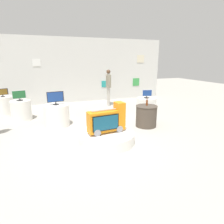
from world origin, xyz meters
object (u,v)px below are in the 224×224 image
(tv_on_far_right, at_px, (147,94))
(bottle_on_side_table, at_px, (147,102))
(main_display_pedestal, at_px, (106,137))
(display_pedestal_far_right, at_px, (146,107))
(tv_on_left_rear, at_px, (55,97))
(novelty_firetruck_tv, at_px, (107,121))
(display_pedestal_left_rear, at_px, (57,115))
(tv_on_right_rear, at_px, (2,92))
(side_table_round, at_px, (146,116))
(tv_on_center_rear, at_px, (19,95))
(display_pedestal_center_rear, at_px, (21,110))
(display_pedestal_right_rear, at_px, (4,105))
(shopper_browsing_near_truck, at_px, (108,85))

(tv_on_far_right, distance_m, bottle_on_side_table, 1.21)
(main_display_pedestal, distance_m, display_pedestal_far_right, 3.04)
(tv_on_left_rear, bearing_deg, novelty_firetruck_tv, -58.30)
(display_pedestal_left_rear, relative_size, tv_on_right_rear, 2.02)
(novelty_firetruck_tv, bearing_deg, tv_on_far_right, 39.23)
(display_pedestal_left_rear, xyz_separation_m, side_table_round, (2.90, -1.13, -0.00))
(novelty_firetruck_tv, relative_size, tv_on_far_right, 2.72)
(tv_on_center_rear, distance_m, display_pedestal_far_right, 4.94)
(display_pedestal_center_rear, distance_m, tv_on_center_rear, 0.58)
(bottle_on_side_table, bearing_deg, novelty_firetruck_tv, -153.57)
(display_pedestal_right_rear, relative_size, tv_on_far_right, 2.08)
(tv_on_center_rear, xyz_separation_m, tv_on_far_right, (4.76, -1.21, -0.03))
(novelty_firetruck_tv, height_order, display_pedestal_right_rear, novelty_firetruck_tv)
(display_pedestal_far_right, bearing_deg, novelty_firetruck_tv, -140.70)
(main_display_pedestal, bearing_deg, bottle_on_side_table, 26.02)
(novelty_firetruck_tv, xyz_separation_m, display_pedestal_center_rear, (-2.42, 3.12, -0.25))
(display_pedestal_right_rear, relative_size, display_pedestal_far_right, 1.04)
(display_pedestal_center_rear, bearing_deg, display_pedestal_right_rear, 123.55)
(display_pedestal_center_rear, height_order, display_pedestal_far_right, same)
(tv_on_right_rear, bearing_deg, tv_on_far_right, -22.92)
(tv_on_far_right, xyz_separation_m, shopper_browsing_near_truck, (-0.83, 2.30, 0.12))
(tv_on_far_right, bearing_deg, tv_on_left_rear, 179.62)
(novelty_firetruck_tv, distance_m, tv_on_left_rear, 2.30)
(tv_on_far_right, bearing_deg, novelty_firetruck_tv, -140.77)
(novelty_firetruck_tv, relative_size, display_pedestal_left_rear, 1.26)
(tv_on_left_rear, distance_m, tv_on_far_right, 3.54)
(side_table_round, bearing_deg, display_pedestal_far_right, 60.06)
(display_pedestal_center_rear, relative_size, tv_on_center_rear, 1.57)
(display_pedestal_far_right, distance_m, shopper_browsing_near_truck, 2.53)
(display_pedestal_far_right, height_order, shopper_browsing_near_truck, shopper_browsing_near_truck)
(display_pedestal_center_rear, bearing_deg, novelty_firetruck_tv, -52.27)
(tv_on_center_rear, distance_m, side_table_round, 4.76)
(tv_on_center_rear, distance_m, shopper_browsing_near_truck, 4.07)
(display_pedestal_center_rear, relative_size, display_pedestal_right_rear, 0.93)
(display_pedestal_left_rear, height_order, tv_on_right_rear, tv_on_right_rear)
(tv_on_right_rear, bearing_deg, side_table_round, -35.16)
(tv_on_left_rear, xyz_separation_m, display_pedestal_far_right, (3.53, -0.02, -0.63))
(main_display_pedestal, distance_m, tv_on_left_rear, 2.42)
(display_pedestal_center_rear, height_order, tv_on_far_right, tv_on_far_right)
(main_display_pedestal, distance_m, side_table_round, 1.92)
(tv_on_right_rear, height_order, bottle_on_side_table, tv_on_right_rear)
(novelty_firetruck_tv, height_order, side_table_round, novelty_firetruck_tv)
(tv_on_far_right, relative_size, bottle_on_side_table, 1.52)
(tv_on_center_rear, height_order, display_pedestal_right_rear, tv_on_center_rear)
(novelty_firetruck_tv, bearing_deg, tv_on_center_rear, 127.77)
(display_pedestal_left_rear, distance_m, tv_on_far_right, 3.58)
(novelty_firetruck_tv, xyz_separation_m, tv_on_far_right, (2.34, 1.91, 0.29))
(display_pedestal_left_rear, relative_size, tv_on_left_rear, 1.51)
(display_pedestal_left_rear, distance_m, display_pedestal_center_rear, 1.70)
(tv_on_left_rear, bearing_deg, display_pedestal_center_rear, 135.77)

